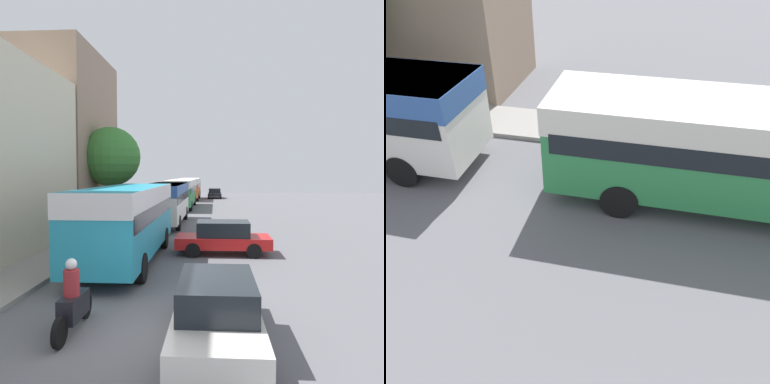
# 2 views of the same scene
# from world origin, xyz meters

# --- Properties ---
(ground_plane) EXTENTS (120.00, 120.00, 0.00)m
(ground_plane) POSITION_xyz_m (0.00, 0.00, 0.00)
(ground_plane) COLOR slate
(building_far_terrace) EXTENTS (5.12, 8.64, 11.63)m
(building_far_terrace) POSITION_xyz_m (-8.76, 16.93, 5.82)
(building_far_terrace) COLOR gray
(building_far_terrace) RESTS_ON ground_plane
(bus_lead) EXTENTS (2.50, 9.27, 3.08)m
(bus_lead) POSITION_xyz_m (-2.00, 6.77, 2.00)
(bus_lead) COLOR teal
(bus_lead) RESTS_ON ground_plane
(bus_following) EXTENTS (2.62, 9.27, 2.87)m
(bus_following) POSITION_xyz_m (-1.90, 17.80, 1.88)
(bus_following) COLOR silver
(bus_following) RESTS_ON ground_plane
(bus_third_in_line) EXTENTS (2.60, 10.59, 2.91)m
(bus_third_in_line) POSITION_xyz_m (-1.88, 30.17, 1.90)
(bus_third_in_line) COLOR #2D8447
(bus_third_in_line) RESTS_ON ground_plane
(bus_rear) EXTENTS (2.61, 9.06, 2.87)m
(bus_rear) POSITION_xyz_m (-1.81, 42.08, 1.88)
(bus_rear) COLOR #EA5B23
(bus_rear) RESTS_ON ground_plane
(motorcycle_behind_lead) EXTENTS (0.39, 2.24, 1.73)m
(motorcycle_behind_lead) POSITION_xyz_m (-1.69, -0.00, 0.68)
(motorcycle_behind_lead) COLOR black
(motorcycle_behind_lead) RESTS_ON ground_plane
(car_crossing) EXTENTS (1.88, 4.39, 1.44)m
(car_crossing) POSITION_xyz_m (1.59, -0.36, 0.75)
(car_crossing) COLOR silver
(car_crossing) RESTS_ON ground_plane
(car_far_curb) EXTENTS (1.91, 4.57, 1.40)m
(car_far_curb) POSITION_xyz_m (1.53, 45.09, 0.74)
(car_far_curb) COLOR black
(car_far_curb) RESTS_ON ground_plane
(car_distant) EXTENTS (4.22, 1.85, 1.48)m
(car_distant) POSITION_xyz_m (1.92, 8.51, 0.77)
(car_distant) COLOR red
(car_distant) RESTS_ON ground_plane
(pedestrian_near_curb) EXTENTS (0.43, 0.43, 1.68)m
(pedestrian_near_curb) POSITION_xyz_m (-4.81, 12.72, 1.00)
(pedestrian_near_curb) COLOR #232838
(pedestrian_near_curb) RESTS_ON sidewalk
(street_tree) EXTENTS (3.84, 3.84, 6.46)m
(street_tree) POSITION_xyz_m (-5.21, 15.75, 4.67)
(street_tree) COLOR brown
(street_tree) RESTS_ON sidewalk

